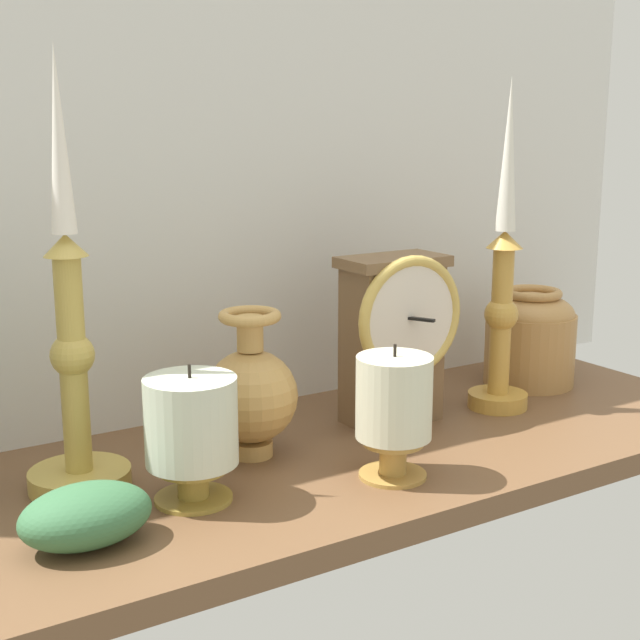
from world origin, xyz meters
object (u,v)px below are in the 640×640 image
Objects in this scene: mantel_clock at (395,335)px; brass_vase_bulbous at (251,392)px; pillar_candle_near_clock at (394,407)px; candlestick_tall_left at (502,292)px; pillar_candle_front at (191,430)px; brass_vase_jar at (530,335)px; candlestick_tall_center at (73,358)px.

mantel_clock reaches higher than brass_vase_bulbous.
candlestick_tall_left is at bearing 24.24° from pillar_candle_near_clock.
brass_vase_bulbous is 1.20× the size of pillar_candle_front.
pillar_candle_front is (-52.32, -10.65, 0.28)cm from brass_vase_jar.
mantel_clock is 1.28× the size of brass_vase_bulbous.
candlestick_tall_center is 3.20× the size of brass_vase_jar.
pillar_candle_near_clock is at bearing -27.05° from candlestick_tall_center.
brass_vase_jar is at bearing 27.04° from candlestick_tall_left.
candlestick_tall_center reaches higher than brass_vase_bulbous.
candlestick_tall_center reaches higher than brass_vase_jar.
candlestick_tall_center is at bearing -177.70° from brass_vase_jar.
brass_vase_bulbous is at bearing -175.08° from brass_vase_jar.
brass_vase_bulbous is 1.15× the size of pillar_candle_near_clock.
candlestick_tall_center is at bearing 175.89° from brass_vase_bulbous.
candlestick_tall_left reaches higher than brass_vase_jar.
brass_vase_bulbous is at bearing 35.78° from pillar_candle_front.
pillar_candle_near_clock is (26.30, -13.43, -5.57)cm from candlestick_tall_center.
pillar_candle_near_clock is (8.83, -12.17, 0.25)cm from brass_vase_bulbous.
candlestick_tall_center is 3.05× the size of pillar_candle_near_clock.
candlestick_tall_left is 49.85cm from candlestick_tall_center.
mantel_clock reaches higher than pillar_candle_near_clock.
candlestick_tall_left is 3.06× the size of brass_vase_jar.
brass_vase_bulbous is at bearing 177.14° from candlestick_tall_left.
candlestick_tall_center is 18.45cm from brass_vase_bulbous.
candlestick_tall_left is 33.13cm from brass_vase_bulbous.
pillar_candle_near_clock reaches higher than brass_vase_jar.
pillar_candle_near_clock is at bearing -54.05° from brass_vase_bulbous.
candlestick_tall_left is 0.96× the size of candlestick_tall_center.
brass_vase_jar is (10.35, 5.28, -7.60)cm from candlestick_tall_left.
candlestick_tall_center reaches higher than candlestick_tall_left.
brass_vase_jar is at bearing 25.11° from pillar_candle_near_clock.
pillar_candle_near_clock reaches higher than pillar_candle_front.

